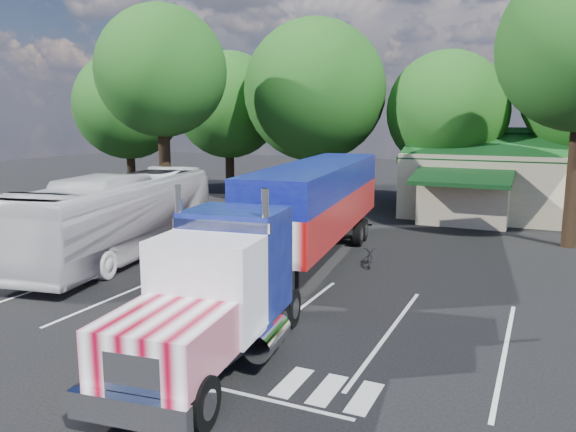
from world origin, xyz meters
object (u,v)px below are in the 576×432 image
at_px(semi_truck, 300,215).
at_px(tour_bus, 121,216).
at_px(silver_sedan, 576,218).
at_px(woman, 285,287).
at_px(bicycle, 370,256).

bearing_deg(semi_truck, tour_bus, 172.28).
distance_m(semi_truck, silver_sedan, 18.56).
xyz_separation_m(woman, silver_sedan, (8.97, 19.35, -0.33)).
bearing_deg(semi_truck, silver_sedan, 49.39).
xyz_separation_m(tour_bus, silver_sedan, (19.00, 15.34, -1.21)).
relative_size(bicycle, tour_bus, 0.12).
height_order(semi_truck, bicycle, semi_truck).
bearing_deg(tour_bus, bicycle, 5.53).
height_order(tour_bus, silver_sedan, tour_bus).
distance_m(tour_bus, silver_sedan, 24.45).
distance_m(woman, bicycle, 7.13).
bearing_deg(semi_truck, bicycle, 51.72).
relative_size(bicycle, silver_sedan, 0.42).
xyz_separation_m(semi_truck, silver_sedan, (10.16, 15.41, -1.91)).
bearing_deg(bicycle, silver_sedan, 40.52).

